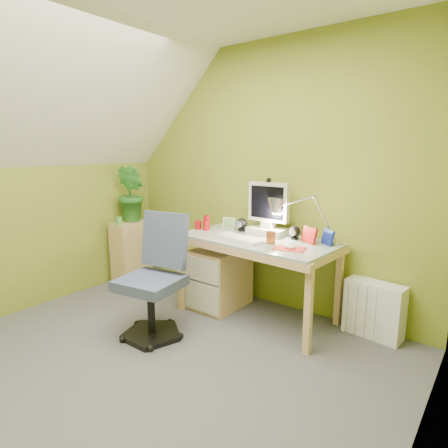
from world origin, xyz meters
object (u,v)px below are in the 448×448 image
Objects in this scene: monitor at (269,208)px; potted_plant at (132,194)px; radiator at (374,310)px; desk_lamp at (317,208)px; task_chair at (150,282)px; side_ledge at (131,252)px; desk at (256,278)px.

monitor is 0.77× the size of potted_plant.
desk_lamp is at bearing -162.61° from radiator.
desk_lamp reaches higher than radiator.
task_chair is (1.12, -0.77, -0.53)m from potted_plant.
potted_plant reaches higher than task_chair.
desk is at bearing 3.17° from side_ledge.
desk is 0.97m from radiator.
monitor is 1.71m from side_ledge.
side_ledge is at bearing -170.26° from monitor.
task_chair is at bearing -115.53° from desk.
monitor reaches higher than task_chair.
monitor is at bearing 94.01° from desk.
potted_plant reaches higher than radiator.
radiator is (1.38, 1.07, -0.24)m from task_chair.
desk_lamp is 2.15m from side_ledge.
side_ledge is 1.53× the size of radiator.
monitor is at bearing 7.85° from potted_plant.
desk_lamp is at bearing 25.81° from desk.
potted_plant is 1.39× the size of radiator.
radiator is (0.92, 0.09, -0.73)m from monitor.
monitor is 0.85× the size of desk_lamp.
potted_plant is 1.46m from task_chair.
desk_lamp is at bearing 0.11° from monitor.
task_chair is at bearing -135.48° from radiator.
monitor is 0.52× the size of task_chair.
monitor is at bearing -178.62° from desk_lamp.
side_ledge is at bearing -90.00° from potted_plant.
potted_plant is (-2.03, -0.22, -0.01)m from desk_lamp.
desk_lamp is (0.45, 0.18, 0.63)m from desk.
side_ledge is 2.53m from radiator.
side_ledge is 0.74× the size of task_chair.
side_ledge is (-1.58, -0.27, -0.61)m from monitor.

